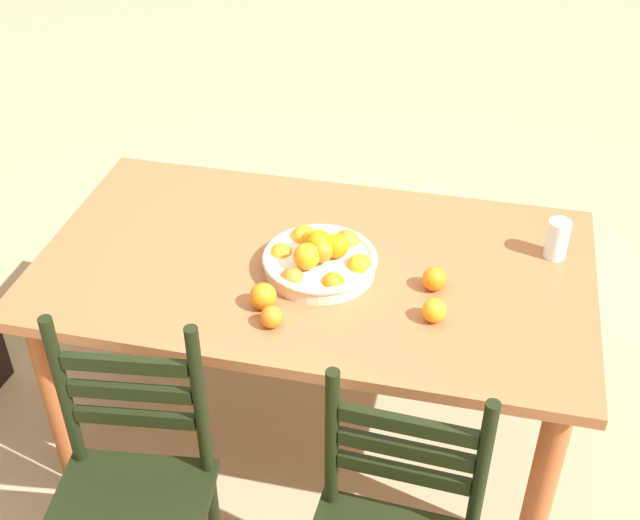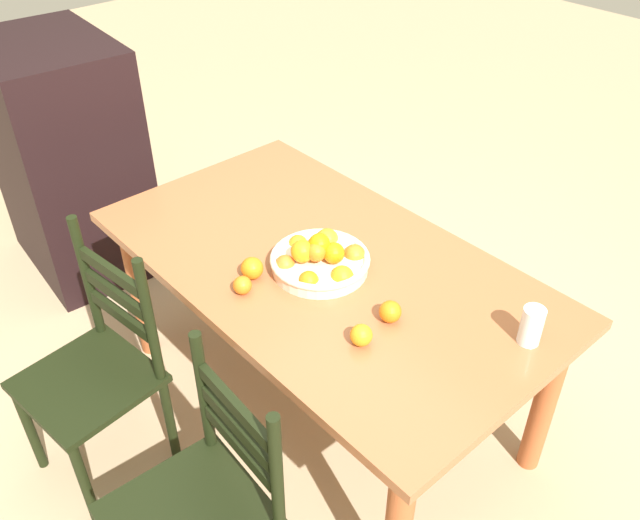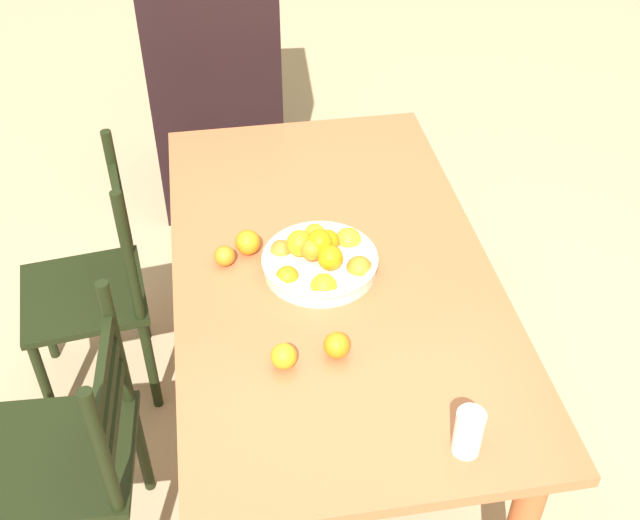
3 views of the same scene
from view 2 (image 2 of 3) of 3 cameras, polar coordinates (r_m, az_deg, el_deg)
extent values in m
plane|color=tan|center=(2.90, 0.23, -11.83)|extent=(12.00, 12.00, 0.00)
cube|color=#9F5B36|center=(2.41, 0.27, -0.44)|extent=(1.71, 0.96, 0.04)
cylinder|color=#A9532C|center=(2.56, 18.69, -11.28)|extent=(0.08, 0.08, 0.70)
cylinder|color=#A9532C|center=(3.30, -3.58, 3.12)|extent=(0.08, 0.08, 0.70)
cylinder|color=#A9532C|center=(2.98, -15.19, -2.44)|extent=(0.08, 0.08, 0.70)
cube|color=black|center=(2.07, -11.09, -20.89)|extent=(0.45, 0.45, 0.03)
cylinder|color=black|center=(2.39, -8.69, -18.66)|extent=(0.04, 0.04, 0.43)
cylinder|color=black|center=(2.03, -9.92, -11.02)|extent=(0.04, 0.04, 0.46)
cylinder|color=black|center=(1.82, -3.72, -17.92)|extent=(0.04, 0.04, 0.46)
cube|color=black|center=(1.97, -6.89, -15.51)|extent=(0.33, 0.04, 0.04)
cube|color=black|center=(1.90, -7.08, -13.93)|extent=(0.33, 0.04, 0.04)
cube|color=black|center=(1.84, -7.28, -12.24)|extent=(0.33, 0.04, 0.04)
cube|color=black|center=(2.50, -19.26, -9.81)|extent=(0.47, 0.47, 0.03)
cylinder|color=black|center=(2.74, -23.57, -13.02)|extent=(0.04, 0.04, 0.43)
cylinder|color=black|center=(2.51, -19.43, -17.63)|extent=(0.04, 0.04, 0.43)
cylinder|color=black|center=(2.83, -17.28, -9.26)|extent=(0.04, 0.04, 0.43)
cylinder|color=black|center=(2.60, -12.69, -13.26)|extent=(0.04, 0.04, 0.43)
cylinder|color=black|center=(2.51, -19.28, -1.37)|extent=(0.04, 0.04, 0.51)
cylinder|color=black|center=(2.26, -14.35, -5.16)|extent=(0.04, 0.04, 0.51)
cube|color=black|center=(2.43, -16.63, -4.55)|extent=(0.33, 0.06, 0.04)
cube|color=black|center=(2.37, -17.03, -2.79)|extent=(0.33, 0.06, 0.04)
cube|color=black|center=(2.31, -17.45, -0.95)|extent=(0.33, 0.06, 0.04)
cube|color=black|center=(3.57, -20.71, 8.02)|extent=(0.81, 0.62, 1.18)
cylinder|color=beige|center=(2.34, 0.00, -0.32)|extent=(0.34, 0.34, 0.05)
torus|color=beige|center=(2.33, 0.00, 0.15)|extent=(0.35, 0.35, 0.02)
sphere|color=orange|center=(2.41, -1.89, 1.36)|extent=(0.07, 0.07, 0.07)
sphere|color=orange|center=(2.31, -3.00, -0.41)|extent=(0.07, 0.07, 0.07)
sphere|color=orange|center=(2.24, -0.97, -1.81)|extent=(0.07, 0.07, 0.07)
sphere|color=orange|center=(2.25, 1.91, -1.46)|extent=(0.08, 0.08, 0.08)
sphere|color=orange|center=(2.35, 2.96, 0.41)|extent=(0.08, 0.08, 0.08)
sphere|color=orange|center=(2.43, 0.61, 1.77)|extent=(0.08, 0.08, 0.08)
sphere|color=orange|center=(2.29, -0.07, 1.35)|extent=(0.08, 0.08, 0.08)
sphere|color=orange|center=(2.29, -1.45, 0.70)|extent=(0.08, 0.08, 0.08)
sphere|color=orange|center=(2.34, -0.02, 1.51)|extent=(0.07, 0.07, 0.07)
sphere|color=orange|center=(2.30, 0.00, 0.99)|extent=(0.08, 0.08, 0.08)
sphere|color=orange|center=(2.29, 1.19, 0.60)|extent=(0.08, 0.08, 0.08)
sphere|color=orange|center=(2.30, -0.21, 1.09)|extent=(0.07, 0.07, 0.07)
sphere|color=orange|center=(2.28, -0.31, 0.70)|extent=(0.07, 0.07, 0.07)
sphere|color=orange|center=(2.14, 6.02, -4.41)|extent=(0.07, 0.07, 0.07)
sphere|color=orange|center=(2.05, 3.54, -6.43)|extent=(0.07, 0.07, 0.07)
sphere|color=orange|center=(2.31, -5.83, -0.70)|extent=(0.08, 0.08, 0.08)
sphere|color=orange|center=(2.25, -6.65, -2.15)|extent=(0.06, 0.06, 0.06)
cylinder|color=silver|center=(2.13, 17.61, -5.38)|extent=(0.07, 0.07, 0.13)
camera|label=1|loc=(1.19, -82.75, 10.11)|focal=45.88mm
camera|label=3|loc=(1.02, 76.68, 17.12)|focal=43.73mm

